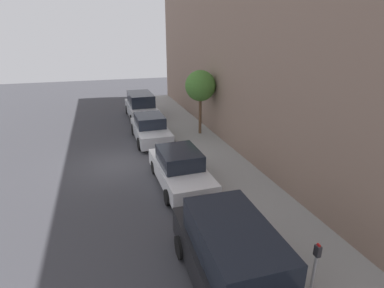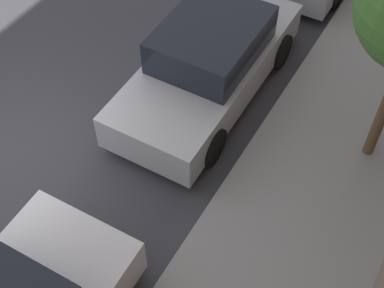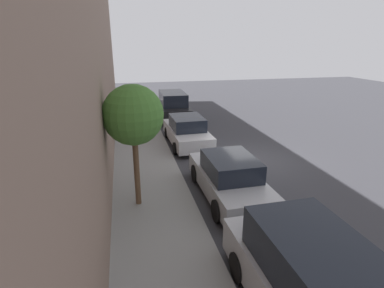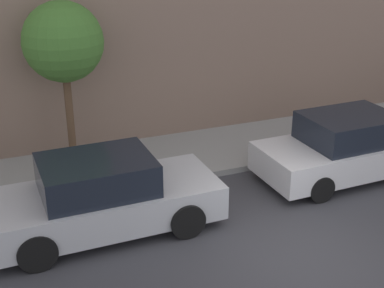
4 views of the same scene
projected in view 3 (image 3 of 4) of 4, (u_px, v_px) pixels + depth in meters
The scene contains 7 objects.
ground_plane at pixel (251, 160), 13.92m from camera, with size 60.00×60.00×0.00m, color #38383D.
sidewalk at pixel (146, 168), 12.86m from camera, with size 2.69×32.00×0.15m.
parked_minivan_nearest at pixel (173, 106), 21.19m from camera, with size 2.02×4.94×1.90m.
parked_sedan_second at pixel (187, 131), 15.84m from camera, with size 1.92×4.54×1.54m.
parked_sedan_third at pixel (229, 178), 10.37m from camera, with size 1.92×4.52×1.54m.
parking_meter_near at pixel (147, 104), 21.47m from camera, with size 0.11×0.15×1.39m.
street_tree at pixel (133, 116), 8.94m from camera, with size 1.84×1.84×3.90m.
Camera 3 is at (5.59, 11.99, 5.18)m, focal length 28.00 mm.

